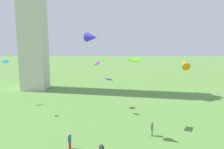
% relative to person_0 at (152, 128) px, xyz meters
% --- Properties ---
extents(person_0, '(0.32, 0.50, 1.65)m').
position_rel_person_0_xyz_m(person_0, '(0.00, 0.00, 0.00)').
color(person_0, '#51754C').
rests_on(person_0, ground_plane).
extents(person_5, '(0.27, 0.54, 1.73)m').
position_rel_person_0_xyz_m(person_5, '(-8.89, -3.19, 0.05)').
color(person_5, red).
rests_on(person_5, ground_plane).
extents(kite_flying_0, '(1.82, 1.73, 1.07)m').
position_rel_person_0_xyz_m(kite_flying_0, '(-6.80, 0.43, 10.30)').
color(kite_flying_0, '#342CDB').
extents(kite_flying_3, '(1.18, 1.06, 0.47)m').
position_rel_person_0_xyz_m(kite_flying_3, '(-5.06, 8.26, 4.12)').
color(kite_flying_3, '#433AED').
extents(kite_flying_4, '(0.79, 0.61, 0.35)m').
position_rel_person_0_xyz_m(kite_flying_4, '(-19.28, 7.98, 7.60)').
color(kite_flying_4, '#6BD114').
extents(kite_flying_5, '(1.12, 0.94, 0.53)m').
position_rel_person_0_xyz_m(kite_flying_5, '(-22.20, 13.13, 6.18)').
color(kite_flying_5, '#0A7BCE').
extents(kite_flying_6, '(1.60, 1.84, 0.53)m').
position_rel_person_0_xyz_m(kite_flying_6, '(-1.87, 3.31, 7.58)').
color(kite_flying_6, '#64D11D').
extents(kite_flying_7, '(0.87, 1.20, 0.58)m').
position_rel_person_0_xyz_m(kite_flying_7, '(-6.96, 11.50, 6.10)').
color(kite_flying_7, purple).
extents(kite_flying_8, '(1.12, 1.80, 1.54)m').
position_rel_person_0_xyz_m(kite_flying_8, '(4.69, 4.08, 6.92)').
color(kite_flying_8, orange).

